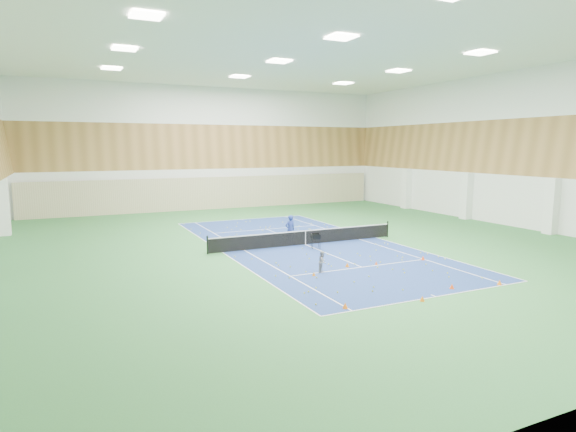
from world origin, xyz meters
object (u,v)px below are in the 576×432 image
(tennis_net, at_px, (305,236))
(ball_cart, at_px, (316,241))
(coach, at_px, (290,230))
(child_court, at_px, (322,262))

(tennis_net, xyz_separation_m, ball_cart, (0.04, -1.31, -0.08))
(tennis_net, distance_m, ball_cart, 1.32)
(coach, relative_size, ball_cart, 2.03)
(coach, height_order, ball_cart, coach)
(child_court, height_order, ball_cart, child_court)
(child_court, bearing_deg, tennis_net, 28.10)
(coach, distance_m, child_court, 7.13)
(ball_cart, bearing_deg, tennis_net, 110.40)
(coach, bearing_deg, ball_cart, 107.57)
(coach, relative_size, child_court, 1.77)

